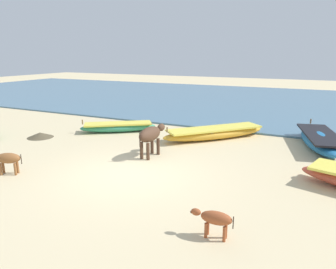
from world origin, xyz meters
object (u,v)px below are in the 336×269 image
cow_adult_dark (151,135)px  calf_near_brown (7,159)px  fishing_boat_4 (118,127)px  fishing_boat_6 (320,140)px  fishing_boat_0 (214,133)px  calf_far_rust (215,219)px

cow_adult_dark → calf_near_brown: (-2.95, -3.30, -0.28)m
fishing_boat_4 → cow_adult_dark: cow_adult_dark is taller
fishing_boat_4 → fishing_boat_6: size_ratio=0.80×
fishing_boat_4 → calf_near_brown: bearing=55.3°
fishing_boat_0 → calf_near_brown: fishing_boat_0 is taller
fishing_boat_4 → fishing_boat_0: bearing=153.8°
fishing_boat_6 → fishing_boat_0: bearing=82.8°
fishing_boat_4 → cow_adult_dark: size_ratio=2.00×
fishing_boat_0 → cow_adult_dark: cow_adult_dark is taller
fishing_boat_6 → calf_near_brown: fishing_boat_6 is taller
fishing_boat_0 → fishing_boat_6: fishing_boat_6 is taller
cow_adult_dark → calf_far_rust: 5.22m
fishing_boat_6 → calf_near_brown: (-8.17, -6.91, 0.16)m
fishing_boat_0 → calf_far_rust: size_ratio=4.74×
calf_far_rust → cow_adult_dark: bearing=-51.1°
fishing_boat_4 → calf_far_rust: fishing_boat_4 is taller
fishing_boat_0 → cow_adult_dark: bearing=20.8°
fishing_boat_0 → calf_near_brown: bearing=9.5°
cow_adult_dark → calf_near_brown: 4.44m
fishing_boat_0 → calf_far_rust: fishing_boat_0 is taller
fishing_boat_4 → calf_near_brown: calf_near_brown is taller
fishing_boat_0 → fishing_boat_6: size_ratio=1.00×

